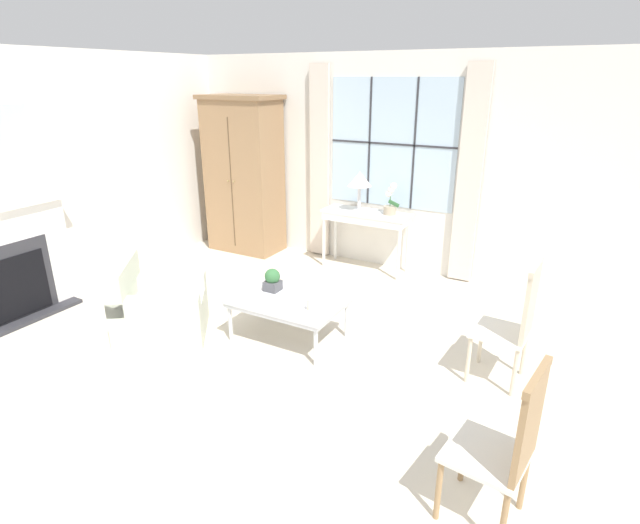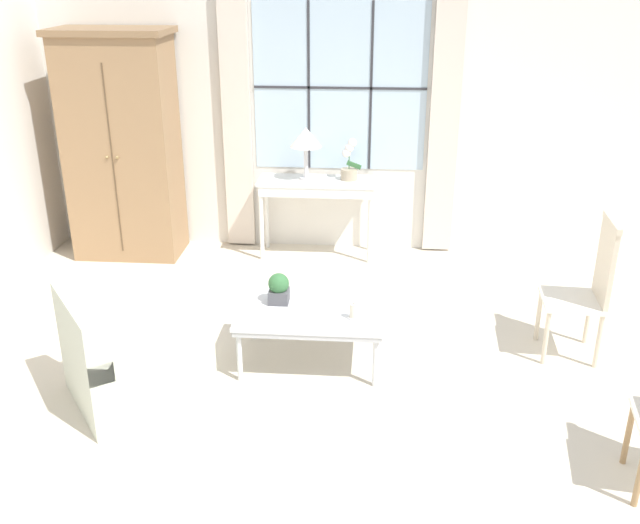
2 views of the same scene
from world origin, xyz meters
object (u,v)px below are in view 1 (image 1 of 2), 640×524
(side_chair_wooden, at_px, (516,319))
(accent_chair_wooden, at_px, (508,442))
(fireplace, at_px, (6,254))
(potted_orchid, at_px, (390,202))
(table_lamp, at_px, (360,180))
(potted_plant_small, at_px, (272,280))
(console_table, at_px, (366,219))
(pillar_candle, at_px, (310,305))
(coffee_table, at_px, (288,303))
(armchair_upholstered, at_px, (159,311))
(armoire, at_px, (244,175))

(side_chair_wooden, distance_m, accent_chair_wooden, 1.57)
(fireplace, bearing_deg, side_chair_wooden, 15.11)
(potted_orchid, height_order, side_chair_wooden, potted_orchid)
(table_lamp, bearing_deg, potted_plant_small, -90.25)
(console_table, bearing_deg, pillar_candle, -78.63)
(potted_plant_small, bearing_deg, coffee_table, -21.26)
(armchair_upholstered, relative_size, accent_chair_wooden, 1.07)
(console_table, distance_m, potted_orchid, 0.42)
(accent_chair_wooden, xyz_separation_m, coffee_table, (-2.27, 1.29, -0.19))
(armchair_upholstered, bearing_deg, console_table, 69.12)
(potted_orchid, distance_m, pillar_candle, 2.37)
(accent_chair_wooden, bearing_deg, console_table, 124.95)
(pillar_candle, bearing_deg, potted_plant_small, 158.60)
(fireplace, bearing_deg, potted_orchid, 47.07)
(armchair_upholstered, relative_size, coffee_table, 1.07)
(fireplace, relative_size, accent_chair_wooden, 2.12)
(fireplace, distance_m, console_table, 4.20)
(potted_orchid, xyz_separation_m, accent_chair_wooden, (2.09, -3.48, -0.39))
(console_table, distance_m, coffee_table, 2.19)
(side_chair_wooden, distance_m, potted_plant_small, 2.33)
(armoire, bearing_deg, fireplace, -103.65)
(fireplace, bearing_deg, armchair_upholstered, 15.91)
(potted_plant_small, bearing_deg, accent_chair_wooden, -28.78)
(armchair_upholstered, distance_m, coffee_table, 1.33)
(side_chair_wooden, height_order, accent_chair_wooden, side_chair_wooden)
(table_lamp, bearing_deg, armchair_upholstered, -108.99)
(potted_orchid, height_order, coffee_table, potted_orchid)
(fireplace, bearing_deg, table_lamp, 51.05)
(table_lamp, height_order, armchair_upholstered, table_lamp)
(armoire, bearing_deg, side_chair_wooden, -23.63)
(fireplace, relative_size, potted_plant_small, 9.69)
(console_table, distance_m, potted_plant_small, 2.07)
(potted_plant_small, height_order, pillar_candle, potted_plant_small)
(armchair_upholstered, bearing_deg, coffee_table, 26.36)
(accent_chair_wooden, bearing_deg, coffee_table, 150.44)
(armoire, height_order, pillar_candle, armoire)
(fireplace, xyz_separation_m, accent_chair_wooden, (5.11, -0.23, -0.16))
(side_chair_wooden, xyz_separation_m, coffee_table, (-2.07, -0.27, -0.21))
(table_lamp, bearing_deg, pillar_candle, -76.06)
(side_chair_wooden, xyz_separation_m, potted_plant_small, (-2.32, -0.17, -0.05))
(table_lamp, distance_m, potted_orchid, 0.50)
(fireplace, bearing_deg, coffee_table, 20.45)
(armoire, relative_size, accent_chair_wooden, 2.11)
(potted_plant_small, bearing_deg, pillar_candle, -21.40)
(armchair_upholstered, bearing_deg, armoire, 108.44)
(armchair_upholstered, height_order, pillar_candle, armchair_upholstered)
(coffee_table, bearing_deg, pillar_candle, -21.51)
(potted_orchid, distance_m, potted_plant_small, 2.18)
(armchair_upholstered, bearing_deg, fireplace, -164.09)
(table_lamp, height_order, pillar_candle, table_lamp)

